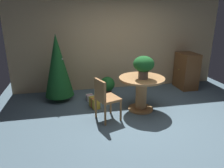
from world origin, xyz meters
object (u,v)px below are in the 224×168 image
at_px(gift_box_gold, 94,103).
at_px(wooden_cabinet, 186,71).
at_px(round_dining_table, 141,89).
at_px(holiday_tree, 58,66).
at_px(gift_box_cream, 90,98).
at_px(flower_vase, 144,65).
at_px(potted_plant, 107,85).
at_px(wooden_chair_left, 105,97).

xyz_separation_m(gift_box_gold, wooden_cabinet, (2.83, 0.86, 0.40)).
height_order(round_dining_table, holiday_tree, holiday_tree).
bearing_deg(gift_box_cream, round_dining_table, -35.24).
bearing_deg(gift_box_gold, wooden_cabinet, 16.84).
bearing_deg(round_dining_table, flower_vase, -91.69).
bearing_deg(wooden_cabinet, flower_vase, -144.99).
xyz_separation_m(holiday_tree, gift_box_gold, (0.80, -0.66, -0.78)).
distance_m(holiday_tree, gift_box_gold, 1.30).
distance_m(flower_vase, gift_box_gold, 1.46).
xyz_separation_m(flower_vase, potted_plant, (-0.59, 1.10, -0.78)).
bearing_deg(gift_box_cream, holiday_tree, 163.68).
height_order(wooden_chair_left, gift_box_cream, wooden_chair_left).
height_order(holiday_tree, gift_box_cream, holiday_tree).
relative_size(flower_vase, gift_box_gold, 1.50).
bearing_deg(holiday_tree, flower_vase, -30.22).
distance_m(wooden_chair_left, gift_box_gold, 0.77).
xyz_separation_m(round_dining_table, gift_box_cream, (-1.09, 0.77, -0.42)).
height_order(flower_vase, wooden_chair_left, flower_vase).
height_order(wooden_chair_left, gift_box_gold, wooden_chair_left).
height_order(round_dining_table, wooden_chair_left, wooden_chair_left).
bearing_deg(gift_box_cream, flower_vase, -37.92).
bearing_deg(potted_plant, wooden_cabinet, 4.02).
bearing_deg(gift_box_cream, wooden_cabinet, 8.17).
relative_size(gift_box_cream, gift_box_gold, 0.63).
bearing_deg(holiday_tree, potted_plant, 1.42).
bearing_deg(gift_box_gold, gift_box_cream, 98.25).
xyz_separation_m(wooden_chair_left, gift_box_gold, (-0.14, 0.65, -0.39)).
xyz_separation_m(wooden_chair_left, gift_box_cream, (-0.20, 1.09, -0.43)).
height_order(wooden_cabinet, potted_plant, wooden_cabinet).
bearing_deg(holiday_tree, wooden_chair_left, -54.29).
bearing_deg(round_dining_table, gift_box_gold, 162.21).
xyz_separation_m(round_dining_table, wooden_chair_left, (-0.89, -0.32, 0.01)).
xyz_separation_m(holiday_tree, wooden_cabinet, (3.63, 0.20, -0.38)).
bearing_deg(gift_box_gold, holiday_tree, 140.69).
distance_m(round_dining_table, wooden_cabinet, 2.16).
relative_size(gift_box_cream, potted_plant, 0.40).
bearing_deg(flower_vase, gift_box_gold, 158.34).
distance_m(round_dining_table, flower_vase, 0.58).
height_order(round_dining_table, gift_box_cream, round_dining_table).
xyz_separation_m(wooden_chair_left, wooden_cabinet, (2.69, 1.51, 0.01)).
distance_m(gift_box_cream, wooden_cabinet, 2.96).
bearing_deg(wooden_chair_left, round_dining_table, 20.00).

